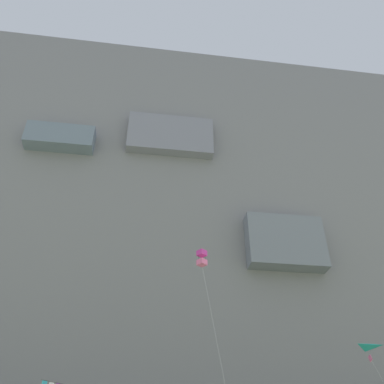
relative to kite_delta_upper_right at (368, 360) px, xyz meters
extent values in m
cube|color=gray|center=(-17.71, 36.24, 30.03)|extent=(180.00, 29.89, 84.01)
cube|color=slate|center=(-37.49, 20.17, 41.20)|extent=(11.92, 3.37, 4.72)
cube|color=gray|center=(-17.71, 21.20, 44.66)|extent=(16.11, 3.77, 8.77)
cube|color=slate|center=(1.75, 20.04, 22.85)|extent=(12.85, 3.27, 9.13)
pyramid|color=teal|center=(-0.01, 0.12, 0.14)|extent=(1.89, 1.25, 0.45)
cube|color=pink|center=(0.01, -0.47, 0.06)|extent=(0.08, 0.57, 0.60)
cube|color=#CC3399|center=(-15.94, -3.82, 7.91)|extent=(1.00, 1.00, 0.50)
cube|color=pink|center=(-15.94, -3.82, 6.99)|extent=(1.00, 1.00, 0.50)
cylinder|color=black|center=(-15.62, -3.82, 7.45)|extent=(0.02, 0.02, 1.35)
cylinder|color=black|center=(-16.26, -3.82, 7.45)|extent=(0.02, 0.02, 1.35)
cylinder|color=silver|center=(-15.06, -6.63, -2.56)|extent=(1.78, 5.63, 18.60)
cylinder|color=black|center=(-27.39, 2.96, -2.15)|extent=(3.07, 3.39, 0.03)
cube|color=#38B2D1|center=(-28.66, 1.55, -2.46)|extent=(0.40, 0.43, 0.56)
camera|label=1|loc=(-21.32, -37.25, -9.08)|focal=38.42mm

